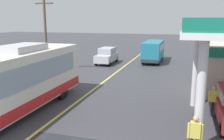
{
  "coord_description": "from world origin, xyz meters",
  "views": [
    {
      "loc": [
        6.28,
        -6.2,
        5.06
      ],
      "look_at": [
        1.5,
        10.0,
        1.6
      ],
      "focal_mm": 40.1,
      "sensor_mm": 36.0,
      "label": 1
    }
  ],
  "objects_px": {
    "minibus_opposing_lane": "(153,50)",
    "pedestrian_near_pump": "(195,135)",
    "pedestrian_by_shop": "(214,100)",
    "car_trailing_behind_bus": "(107,55)",
    "coach_bus_main": "(12,84)"
  },
  "relations": [
    {
      "from": "minibus_opposing_lane",
      "to": "pedestrian_by_shop",
      "type": "relative_size",
      "value": 3.69
    },
    {
      "from": "minibus_opposing_lane",
      "to": "pedestrian_by_shop",
      "type": "height_order",
      "value": "minibus_opposing_lane"
    },
    {
      "from": "coach_bus_main",
      "to": "pedestrian_by_shop",
      "type": "height_order",
      "value": "coach_bus_main"
    },
    {
      "from": "pedestrian_near_pump",
      "to": "car_trailing_behind_bus",
      "type": "bearing_deg",
      "value": 116.63
    },
    {
      "from": "pedestrian_near_pump",
      "to": "pedestrian_by_shop",
      "type": "relative_size",
      "value": 1.0
    },
    {
      "from": "minibus_opposing_lane",
      "to": "pedestrian_near_pump",
      "type": "relative_size",
      "value": 3.69
    },
    {
      "from": "coach_bus_main",
      "to": "minibus_opposing_lane",
      "type": "bearing_deg",
      "value": 75.79
    },
    {
      "from": "coach_bus_main",
      "to": "pedestrian_near_pump",
      "type": "xyz_separation_m",
      "value": [
        9.06,
        -1.68,
        -0.79
      ]
    },
    {
      "from": "pedestrian_by_shop",
      "to": "car_trailing_behind_bus",
      "type": "height_order",
      "value": "car_trailing_behind_bus"
    },
    {
      "from": "minibus_opposing_lane",
      "to": "car_trailing_behind_bus",
      "type": "height_order",
      "value": "minibus_opposing_lane"
    },
    {
      "from": "coach_bus_main",
      "to": "car_trailing_behind_bus",
      "type": "height_order",
      "value": "coach_bus_main"
    },
    {
      "from": "coach_bus_main",
      "to": "minibus_opposing_lane",
      "type": "relative_size",
      "value": 1.8
    },
    {
      "from": "minibus_opposing_lane",
      "to": "pedestrian_by_shop",
      "type": "bearing_deg",
      "value": -72.25
    },
    {
      "from": "coach_bus_main",
      "to": "pedestrian_by_shop",
      "type": "bearing_deg",
      "value": 15.67
    },
    {
      "from": "pedestrian_near_pump",
      "to": "car_trailing_behind_bus",
      "type": "xyz_separation_m",
      "value": [
        -9.13,
        18.21,
        0.08
      ]
    }
  ]
}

